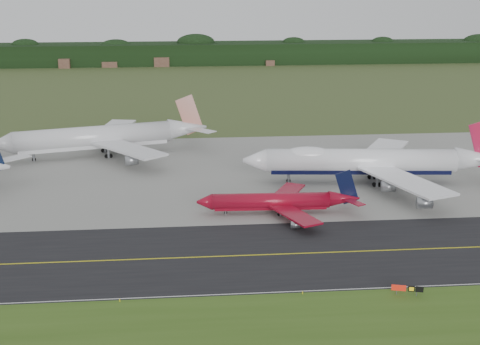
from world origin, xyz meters
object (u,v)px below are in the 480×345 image
jet_star_tail (105,137)px  taxiway_sign (407,289)px  jet_ba_747 (370,161)px  jet_red_737 (279,201)px

jet_star_tail → taxiway_sign: size_ratio=12.18×
jet_ba_747 → jet_star_tail: size_ratio=1.08×
jet_ba_747 → jet_red_737: jet_ba_747 is taller
jet_ba_747 → taxiway_sign: 61.96m
jet_red_737 → jet_star_tail: bearing=129.1°
jet_ba_747 → jet_red_737: size_ratio=1.82×
jet_ba_747 → jet_star_tail: (-68.99, 33.12, -0.19)m
jet_red_737 → jet_star_tail: size_ratio=0.59×
jet_ba_747 → jet_star_tail: 76.53m
taxiway_sign → jet_star_tail: bearing=121.9°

